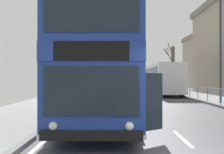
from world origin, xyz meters
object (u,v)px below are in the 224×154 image
Objects in this scene: background_bus_far_lane at (162,78)px; bare_tree_far_00 at (173,67)px; street_lamp_far_side at (221,38)px; background_building_01 at (217,61)px; double_decker_bus_main at (104,67)px.

bare_tree_far_00 reaches higher than background_bus_far_lane.
street_lamp_far_side is 27.48m from background_building_01.
street_lamp_far_side reaches higher than bare_tree_far_00.
street_lamp_far_side is at bearing -92.01° from bare_tree_far_00.
bare_tree_far_00 is 13.68m from background_building_01.
bare_tree_far_00 is at bearing -135.35° from background_building_01.
background_bus_far_lane is at bearing -127.71° from background_building_01.
street_lamp_far_side reaches higher than background_bus_far_lane.
background_building_01 reaches higher than bare_tree_far_00.
background_bus_far_lane is 20.22m from background_building_01.
background_bus_far_lane is (5.52, 14.81, -0.57)m from double_decker_bus_main.
street_lamp_far_side is (7.52, 5.14, 2.12)m from double_decker_bus_main.
bare_tree_far_00 is at bearing 69.02° from double_decker_bus_main.
street_lamp_far_side is at bearing -111.87° from background_building_01.
background_building_01 is (10.24, 25.50, 0.21)m from street_lamp_far_side.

